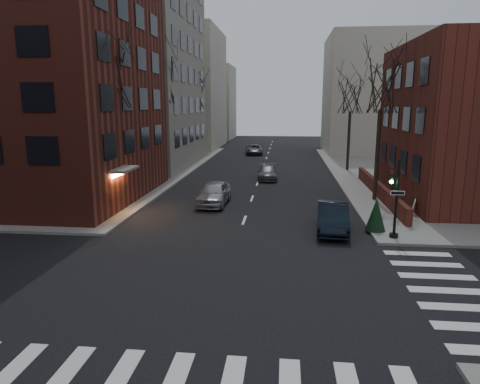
% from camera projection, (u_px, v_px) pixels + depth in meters
% --- Properties ---
extents(ground, '(160.00, 160.00, 0.00)m').
position_uv_depth(ground, '(210.00, 317.00, 14.03)').
color(ground, black).
rests_on(ground, ground).
extents(building_left_brick, '(15.00, 15.00, 18.00)m').
position_uv_depth(building_left_brick, '(30.00, 73.00, 29.86)').
color(building_left_brick, maroon).
rests_on(building_left_brick, ground).
extents(building_left_tan, '(18.00, 18.00, 28.00)m').
position_uv_depth(building_left_tan, '(107.00, 36.00, 46.04)').
color(building_left_tan, gray).
rests_on(building_left_tan, ground).
extents(low_wall_right, '(0.35, 16.00, 1.00)m').
position_uv_depth(low_wall_right, '(379.00, 190.00, 31.44)').
color(low_wall_right, '#5A211A').
rests_on(low_wall_right, sidewalk_far_right).
extents(building_distant_la, '(14.00, 16.00, 18.00)m').
position_uv_depth(building_distant_la, '(176.00, 90.00, 67.29)').
color(building_distant_la, '#BDB5A0').
rests_on(building_distant_la, ground).
extents(building_distant_ra, '(14.00, 14.00, 16.00)m').
position_uv_depth(building_distant_ra, '(377.00, 95.00, 59.55)').
color(building_distant_ra, '#BDB5A0').
rests_on(building_distant_ra, ground).
extents(building_distant_lb, '(10.00, 12.00, 14.00)m').
position_uv_depth(building_distant_lb, '(208.00, 103.00, 84.05)').
color(building_distant_lb, '#BDB5A0').
rests_on(building_distant_lb, ground).
extents(traffic_signal, '(0.76, 0.44, 4.00)m').
position_uv_depth(traffic_signal, '(395.00, 204.00, 21.59)').
color(traffic_signal, black).
rests_on(traffic_signal, sidewalk_far_right).
extents(tree_left_a, '(4.18, 4.18, 10.26)m').
position_uv_depth(tree_left_a, '(108.00, 78.00, 26.84)').
color(tree_left_a, '#2D231C').
rests_on(tree_left_a, sidewalk_far_left).
extents(tree_left_b, '(4.40, 4.40, 10.80)m').
position_uv_depth(tree_left_b, '(162.00, 80.00, 38.44)').
color(tree_left_b, '#2D231C').
rests_on(tree_left_b, sidewalk_far_left).
extents(tree_left_c, '(3.96, 3.96, 9.72)m').
position_uv_depth(tree_left_c, '(195.00, 94.00, 52.25)').
color(tree_left_c, '#2D231C').
rests_on(tree_left_c, sidewalk_far_left).
extents(tree_right_a, '(3.96, 3.96, 9.72)m').
position_uv_depth(tree_right_a, '(382.00, 86.00, 29.02)').
color(tree_right_a, '#2D231C').
rests_on(tree_right_a, sidewalk_far_right).
extents(tree_right_b, '(3.74, 3.74, 9.18)m').
position_uv_depth(tree_right_b, '(351.00, 96.00, 42.74)').
color(tree_right_b, '#2D231C').
rests_on(tree_right_b, sidewalk_far_right).
extents(streetlamp_near, '(0.36, 0.36, 6.28)m').
position_uv_depth(streetlamp_near, '(158.00, 136.00, 35.43)').
color(streetlamp_near, black).
rests_on(streetlamp_near, sidewalk_far_left).
extents(streetlamp_far, '(0.36, 0.36, 6.28)m').
position_uv_depth(streetlamp_far, '(203.00, 124.00, 54.91)').
color(streetlamp_far, black).
rests_on(streetlamp_far, sidewalk_far_left).
extents(parked_sedan, '(2.01, 4.83, 1.55)m').
position_uv_depth(parked_sedan, '(333.00, 217.00, 23.35)').
color(parked_sedan, black).
rests_on(parked_sedan, ground).
extents(car_lane_silver, '(2.04, 4.77, 1.60)m').
position_uv_depth(car_lane_silver, '(214.00, 193.00, 29.54)').
color(car_lane_silver, '#A5A6AB').
rests_on(car_lane_silver, ground).
extents(car_lane_gray, '(1.89, 4.41, 1.27)m').
position_uv_depth(car_lane_gray, '(268.00, 172.00, 39.43)').
color(car_lane_gray, '#47474C').
rests_on(car_lane_gray, ground).
extents(car_lane_far, '(2.71, 5.05, 1.35)m').
position_uv_depth(car_lane_far, '(254.00, 149.00, 58.81)').
color(car_lane_far, '#44454A').
rests_on(car_lane_far, ground).
extents(sandwich_board, '(0.56, 0.69, 0.98)m').
position_uv_depth(sandwich_board, '(417.00, 207.00, 26.33)').
color(sandwich_board, white).
rests_on(sandwich_board, sidewalk_far_right).
extents(evergreen_shrub, '(1.42, 1.42, 1.79)m').
position_uv_depth(evergreen_shrub, '(376.00, 214.00, 22.98)').
color(evergreen_shrub, '#163217').
rests_on(evergreen_shrub, sidewalk_far_right).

